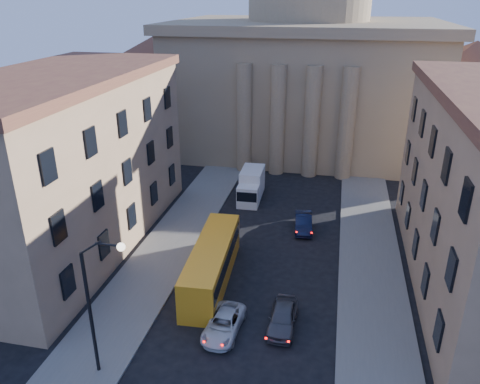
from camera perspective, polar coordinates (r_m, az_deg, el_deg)
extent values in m
cube|color=#63615B|center=(37.72, -11.06, -9.92)|extent=(5.00, 60.00, 0.15)
cube|color=#63615B|center=(35.42, 15.97, -12.88)|extent=(5.00, 60.00, 0.15)
cube|color=#8A7455|center=(68.13, 7.88, 12.43)|extent=(34.00, 26.00, 16.00)
cube|color=#8A7455|center=(67.12, 8.29, 19.49)|extent=(35.50, 27.50, 1.20)
cube|color=#8A7455|center=(71.38, -9.71, 10.76)|extent=(13.00, 13.00, 11.00)
cone|color=brown|center=(70.21, -10.13, 16.74)|extent=(26.02, 26.02, 4.00)
cube|color=#8A7455|center=(68.41, 25.60, 8.31)|extent=(13.00, 13.00, 11.00)
cone|color=brown|center=(67.18, 26.72, 14.46)|extent=(26.02, 26.02, 4.00)
cylinder|color=#8A7455|center=(56.45, 0.52, 8.88)|extent=(1.80, 1.80, 13.00)
cylinder|color=#8A7455|center=(55.82, 4.59, 8.65)|extent=(1.80, 1.80, 13.00)
cylinder|color=#8A7455|center=(55.46, 8.73, 8.36)|extent=(1.80, 1.80, 13.00)
cylinder|color=#8A7455|center=(55.39, 12.89, 8.03)|extent=(1.80, 1.80, 13.00)
cube|color=tan|center=(41.68, -20.54, 2.89)|extent=(11.00, 26.00, 14.00)
cube|color=brown|center=(39.94, -22.01, 12.75)|extent=(11.60, 26.60, 0.80)
cylinder|color=black|center=(27.87, -17.75, -14.14)|extent=(0.20, 0.20, 8.00)
cylinder|color=black|center=(25.30, -17.84, -6.48)|extent=(1.30, 0.12, 0.96)
cylinder|color=black|center=(24.70, -15.89, -6.18)|extent=(1.30, 0.12, 0.12)
sphere|color=white|center=(24.40, -14.30, -6.51)|extent=(0.44, 0.44, 0.44)
imported|color=silver|center=(31.44, -2.00, -15.80)|extent=(2.32, 4.61, 1.25)
imported|color=#48484C|center=(31.91, 5.23, -14.95)|extent=(1.79, 4.39, 1.49)
imported|color=black|center=(43.89, 7.73, -3.72)|extent=(1.96, 4.48, 1.43)
cube|color=orange|center=(35.77, -3.46, -8.69)|extent=(3.11, 11.08, 3.09)
cube|color=black|center=(35.51, -3.47, -8.01)|extent=(3.14, 10.48, 1.10)
cylinder|color=black|center=(33.38, -6.59, -13.61)|extent=(0.35, 1.01, 1.00)
cylinder|color=black|center=(32.97, -3.15, -13.99)|extent=(0.35, 1.01, 1.00)
cylinder|color=black|center=(39.83, -3.63, -6.87)|extent=(0.35, 1.01, 1.00)
cylinder|color=black|center=(39.49, -0.79, -7.10)|extent=(0.35, 1.01, 1.00)
cube|color=silver|center=(48.21, 1.03, -0.43)|extent=(2.22, 2.31, 2.24)
cube|color=black|center=(47.13, 0.82, -0.63)|extent=(2.06, 0.17, 1.03)
cube|color=silver|center=(50.31, 1.50, 1.24)|extent=(2.36, 3.99, 2.90)
cylinder|color=black|center=(48.30, -0.15, -1.28)|extent=(0.29, 0.85, 0.84)
cylinder|color=black|center=(48.03, 2.05, -1.45)|extent=(0.29, 0.85, 0.84)
cylinder|color=black|center=(51.68, 0.61, 0.40)|extent=(0.29, 0.85, 0.84)
cylinder|color=black|center=(51.42, 2.66, 0.26)|extent=(0.29, 0.85, 0.84)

